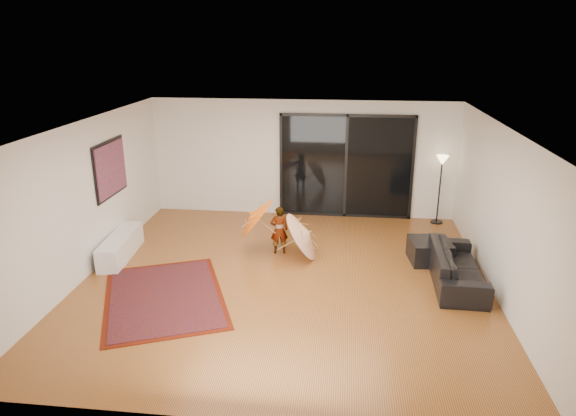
% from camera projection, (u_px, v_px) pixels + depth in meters
% --- Properties ---
extents(floor, '(7.00, 7.00, 0.00)m').
position_uv_depth(floor, '(285.00, 280.00, 8.99)').
color(floor, '#A35C2C').
rests_on(floor, ground).
extents(ceiling, '(7.00, 7.00, 0.00)m').
position_uv_depth(ceiling, '(285.00, 126.00, 8.12)').
color(ceiling, white).
rests_on(ceiling, wall_back).
extents(wall_back, '(7.00, 0.00, 7.00)m').
position_uv_depth(wall_back, '(303.00, 159.00, 11.85)').
color(wall_back, silver).
rests_on(wall_back, floor).
extents(wall_front, '(7.00, 0.00, 7.00)m').
position_uv_depth(wall_front, '(244.00, 315.00, 5.26)').
color(wall_front, silver).
rests_on(wall_front, floor).
extents(wall_left, '(0.00, 7.00, 7.00)m').
position_uv_depth(wall_left, '(85.00, 200.00, 8.93)').
color(wall_left, silver).
rests_on(wall_left, floor).
extents(wall_right, '(0.00, 7.00, 7.00)m').
position_uv_depth(wall_right, '(502.00, 215.00, 8.18)').
color(wall_right, silver).
rests_on(wall_right, floor).
extents(sliding_door, '(3.06, 0.07, 2.40)m').
position_uv_depth(sliding_door, '(346.00, 167.00, 11.76)').
color(sliding_door, black).
rests_on(sliding_door, wall_back).
extents(painting, '(0.04, 1.28, 1.08)m').
position_uv_depth(painting, '(111.00, 169.00, 9.77)').
color(painting, black).
rests_on(painting, wall_left).
extents(media_console, '(0.53, 1.62, 0.44)m').
position_uv_depth(media_console, '(121.00, 246.00, 9.84)').
color(media_console, white).
rests_on(media_console, floor).
extents(speaker, '(0.30, 0.30, 0.33)m').
position_uv_depth(speaker, '(107.00, 262.00, 9.28)').
color(speaker, '#424244').
rests_on(speaker, floor).
extents(persian_rug, '(2.71, 3.10, 0.02)m').
position_uv_depth(persian_rug, '(164.00, 297.00, 8.39)').
color(persian_rug, '#501306').
rests_on(persian_rug, floor).
extents(sofa, '(0.86, 2.06, 0.60)m').
position_uv_depth(sofa, '(456.00, 266.00, 8.83)').
color(sofa, black).
rests_on(sofa, floor).
extents(ottoman, '(0.81, 0.81, 0.42)m').
position_uv_depth(ottoman, '(430.00, 251.00, 9.66)').
color(ottoman, black).
rests_on(ottoman, floor).
extents(floor_lamp, '(0.27, 0.27, 1.56)m').
position_uv_depth(floor_lamp, '(441.00, 170.00, 11.32)').
color(floor_lamp, black).
rests_on(floor_lamp, floor).
extents(child, '(0.39, 0.30, 0.95)m').
position_uv_depth(child, '(279.00, 230.00, 9.95)').
color(child, '#999999').
rests_on(child, floor).
extents(parasol_orange, '(0.72, 0.94, 0.92)m').
position_uv_depth(parasol_orange, '(250.00, 217.00, 9.88)').
color(parasol_orange, '#DA570B').
rests_on(parasol_orange, child).
extents(parasol_white, '(0.71, 1.00, 1.00)m').
position_uv_depth(parasol_white, '(309.00, 233.00, 9.74)').
color(parasol_white, silver).
rests_on(parasol_white, floor).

